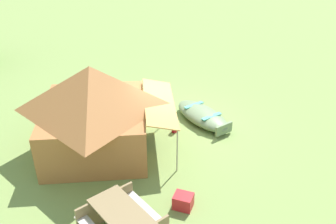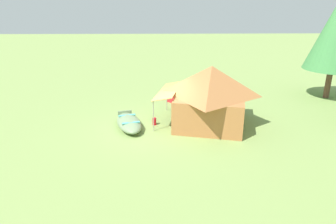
{
  "view_description": "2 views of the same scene",
  "coord_description": "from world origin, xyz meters",
  "px_view_note": "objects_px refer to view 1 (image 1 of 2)",
  "views": [
    {
      "loc": [
        -10.27,
        3.55,
        6.76
      ],
      "look_at": [
        -0.27,
        0.18,
        0.72
      ],
      "focal_mm": 40.31,
      "sensor_mm": 36.0,
      "label": 1
    },
    {
      "loc": [
        12.65,
        0.34,
        5.44
      ],
      "look_at": [
        0.09,
        0.62,
        0.8
      ],
      "focal_mm": 32.77,
      "sensor_mm": 36.0,
      "label": 2
    }
  ],
  "objects_px": {
    "cooler_box": "(183,201)",
    "beached_rowboat": "(202,115)",
    "picnic_table": "(122,221)",
    "fuel_can": "(174,128)",
    "canvas_cabin_tent": "(94,108)"
  },
  "relations": [
    {
      "from": "cooler_box",
      "to": "beached_rowboat",
      "type": "bearing_deg",
      "value": -29.62
    },
    {
      "from": "beached_rowboat",
      "to": "picnic_table",
      "type": "relative_size",
      "value": 1.26
    },
    {
      "from": "beached_rowboat",
      "to": "fuel_can",
      "type": "xyz_separation_m",
      "value": [
        -0.31,
        1.13,
        -0.08
      ]
    },
    {
      "from": "beached_rowboat",
      "to": "picnic_table",
      "type": "bearing_deg",
      "value": 137.95
    },
    {
      "from": "beached_rowboat",
      "to": "picnic_table",
      "type": "height_order",
      "value": "picnic_table"
    },
    {
      "from": "canvas_cabin_tent",
      "to": "fuel_can",
      "type": "bearing_deg",
      "value": -88.17
    },
    {
      "from": "cooler_box",
      "to": "picnic_table",
      "type": "bearing_deg",
      "value": 105.73
    },
    {
      "from": "picnic_table",
      "to": "cooler_box",
      "type": "xyz_separation_m",
      "value": [
        0.46,
        -1.63,
        -0.3
      ]
    },
    {
      "from": "picnic_table",
      "to": "canvas_cabin_tent",
      "type": "bearing_deg",
      "value": -0.71
    },
    {
      "from": "beached_rowboat",
      "to": "cooler_box",
      "type": "distance_m",
      "value": 4.2
    },
    {
      "from": "picnic_table",
      "to": "cooler_box",
      "type": "bearing_deg",
      "value": -74.27
    },
    {
      "from": "canvas_cabin_tent",
      "to": "picnic_table",
      "type": "xyz_separation_m",
      "value": [
        -3.72,
        0.05,
        -0.92
      ]
    },
    {
      "from": "picnic_table",
      "to": "beached_rowboat",
      "type": "bearing_deg",
      "value": -42.05
    },
    {
      "from": "beached_rowboat",
      "to": "canvas_cabin_tent",
      "type": "height_order",
      "value": "canvas_cabin_tent"
    },
    {
      "from": "picnic_table",
      "to": "cooler_box",
      "type": "distance_m",
      "value": 1.72
    }
  ]
}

